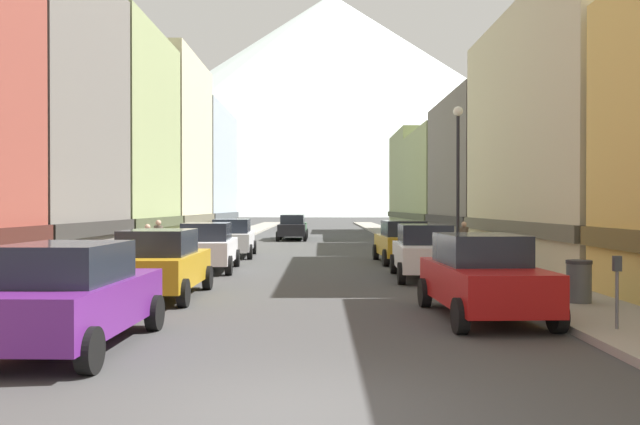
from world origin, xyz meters
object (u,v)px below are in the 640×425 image
(potted_plant_2, at_px, (55,268))
(car_left_0, at_px, (72,296))
(car_right_2, at_px, (403,242))
(pedestrian_1, at_px, (159,242))
(potted_plant_0, at_px, (52,274))
(pedestrian_2, at_px, (149,246))
(potted_plant_1, at_px, (97,261))
(parking_meter_near, at_px, (618,281))
(streetlamp_right, at_px, (459,162))
(car_right_0, at_px, (483,276))
(car_left_3, at_px, (233,238))
(car_driving_0, at_px, (293,227))
(trash_bin_right, at_px, (580,281))
(car_left_1, at_px, (162,263))
(car_left_2, at_px, (209,247))
(pedestrian_0, at_px, (465,243))
(car_right_1, at_px, (426,251))
(car_driving_1, at_px, (295,226))

(potted_plant_2, bearing_deg, car_left_0, -66.15)
(car_right_2, relative_size, pedestrian_1, 2.67)
(potted_plant_0, bearing_deg, pedestrian_2, 84.05)
(car_left_0, distance_m, potted_plant_1, 11.13)
(car_right_2, relative_size, potted_plant_2, 4.87)
(parking_meter_near, distance_m, potted_plant_2, 14.17)
(car_left_0, height_order, streetlamp_right, streetlamp_right)
(car_right_2, xyz_separation_m, parking_meter_near, (1.95, -15.66, 0.11))
(car_right_0, distance_m, pedestrian_1, 16.28)
(car_right_0, bearing_deg, car_left_3, 114.06)
(car_driving_0, distance_m, trash_bin_right, 31.84)
(car_left_1, bearing_deg, car_left_2, 89.98)
(car_left_0, height_order, potted_plant_1, car_left_0)
(parking_meter_near, xyz_separation_m, trash_bin_right, (0.60, 3.29, -0.37))
(car_left_1, height_order, streetlamp_right, streetlamp_right)
(pedestrian_0, bearing_deg, car_left_3, 158.27)
(car_driving_0, height_order, potted_plant_2, car_driving_0)
(potted_plant_0, bearing_deg, car_left_2, 62.91)
(car_right_1, xyz_separation_m, car_right_2, (-0.00, 5.96, 0.00))
(car_left_2, distance_m, car_right_1, 8.01)
(pedestrian_2, bearing_deg, car_left_1, -73.08)
(parking_meter_near, relative_size, pedestrian_0, 0.83)
(parking_meter_near, xyz_separation_m, potted_plant_0, (-12.75, 5.96, -0.47))
(car_left_0, bearing_deg, potted_plant_0, 114.50)
(car_left_0, relative_size, car_left_1, 1.01)
(car_left_2, xyz_separation_m, potted_plant_0, (-3.20, -6.26, -0.36))
(car_right_0, bearing_deg, car_left_2, 126.66)
(car_right_1, distance_m, car_driving_1, 27.18)
(car_driving_0, bearing_deg, streetlamp_right, -72.60)
(car_driving_1, bearing_deg, pedestrian_2, -101.34)
(car_left_2, relative_size, car_driving_1, 1.02)
(car_left_3, distance_m, streetlamp_right, 11.97)
(car_right_2, bearing_deg, pedestrian_1, -175.25)
(potted_plant_0, distance_m, potted_plant_1, 3.64)
(car_left_0, xyz_separation_m, potted_plant_1, (-3.20, 10.66, -0.33))
(car_left_3, relative_size, pedestrian_1, 2.67)
(car_right_1, bearing_deg, car_left_1, -148.82)
(car_left_0, relative_size, car_right_1, 1.00)
(car_left_2, distance_m, potted_plant_2, 6.85)
(car_left_1, xyz_separation_m, potted_plant_2, (-3.20, 1.07, -0.23))
(potted_plant_0, bearing_deg, car_right_2, 41.94)
(car_driving_0, bearing_deg, car_left_2, -95.73)
(potted_plant_2, bearing_deg, car_left_1, -18.55)
(potted_plant_2, height_order, streetlamp_right, streetlamp_right)
(car_right_1, height_order, car_right_2, same)
(potted_plant_2, bearing_deg, parking_meter_near, -25.83)
(car_driving_0, height_order, potted_plant_0, car_driving_0)
(pedestrian_2, bearing_deg, car_driving_0, 77.50)
(car_left_3, height_order, parking_meter_near, car_left_3)
(trash_bin_right, bearing_deg, streetlamp_right, 96.59)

